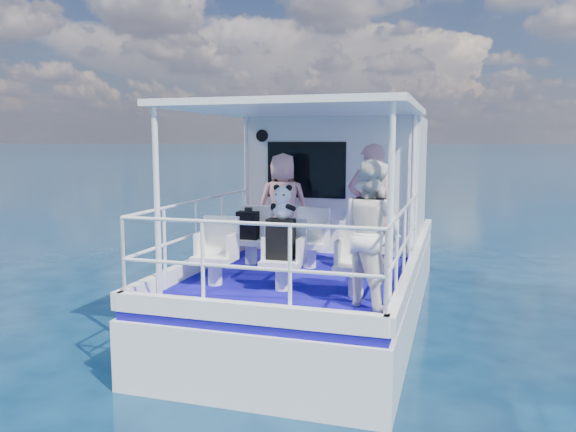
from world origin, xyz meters
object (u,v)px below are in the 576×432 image
(passenger_port_fwd, at_px, (283,205))
(panda, at_px, (283,202))
(backpack_center, at_px, (281,239))
(passenger_stbd_aft, at_px, (371,234))

(passenger_port_fwd, distance_m, panda, 2.02)
(passenger_port_fwd, bearing_deg, backpack_center, 85.08)
(backpack_center, relative_size, panda, 1.21)
(passenger_port_fwd, distance_m, backpack_center, 2.02)
(passenger_port_fwd, bearing_deg, passenger_stbd_aft, 105.64)
(passenger_port_fwd, relative_size, passenger_stbd_aft, 1.01)
(backpack_center, bearing_deg, passenger_stbd_aft, -16.67)
(passenger_stbd_aft, height_order, backpack_center, passenger_stbd_aft)
(passenger_stbd_aft, bearing_deg, backpack_center, 20.65)
(passenger_port_fwd, relative_size, backpack_center, 3.28)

